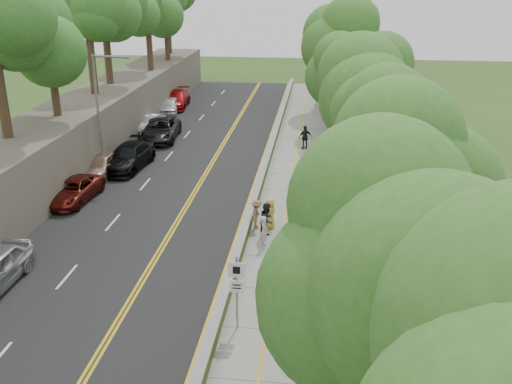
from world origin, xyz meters
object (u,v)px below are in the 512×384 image
Objects in this scene: signpost at (237,285)px; concrete_block at (316,318)px; car_2 at (73,191)px; streetlight at (101,106)px; construction_barrel at (324,151)px; painter_0 at (270,213)px; person_far at (305,137)px.

signpost reaches higher than concrete_block.
streetlight is at bearing 92.69° from car_2.
painter_0 is (-2.85, -12.71, 0.36)m from construction_barrel.
streetlight is 1.66× the size of car_2.
concrete_block is 9.35m from painter_0.
person_far reaches higher than concrete_block.
signpost reaches higher than person_far.
streetlight reaches higher than painter_0.
car_2 is 2.91× the size of painter_0.
signpost is (11.51, -17.02, -2.68)m from streetlight.
streetlight reaches higher than construction_barrel.
streetlight reaches higher than concrete_block.
construction_barrel is at bearing 101.92° from person_far.
person_far is at bearing 27.96° from streetlight.
streetlight is 8.55× the size of construction_barrel.
concrete_block is at bearing 68.28° from person_far.
person_far is (-1.50, 2.01, 0.44)m from construction_barrel.
painter_0 is at bearing -32.82° from streetlight.
construction_barrel is 13.03m from painter_0.
streetlight is at bearing 3.20° from person_far.
streetlight is 15.46m from person_far.
painter_0 reaches higher than car_2.
car_2 is at bearing 134.77° from signpost.
streetlight is at bearing -161.20° from construction_barrel.
signpost is 3.38m from concrete_block.
construction_barrel is 0.56× the size of painter_0.
construction_barrel is at bearing 81.61° from signpost.
signpost reaches higher than painter_0.
person_far reaches higher than painter_0.
signpost is 24.14m from person_far.
construction_barrel is (14.76, 5.02, -4.12)m from streetlight.
person_far is (-1.26, 23.69, 0.50)m from concrete_block.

